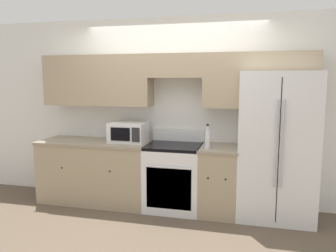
# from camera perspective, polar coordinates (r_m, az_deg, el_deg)

# --- Properties ---
(ground_plane) EXTENTS (12.00, 12.00, 0.00)m
(ground_plane) POSITION_cam_1_polar(r_m,az_deg,el_deg) (4.36, -1.01, -15.48)
(ground_plane) COLOR brown
(wall_back) EXTENTS (8.00, 0.39, 2.60)m
(wall_back) POSITION_cam_1_polar(r_m,az_deg,el_deg) (4.58, 0.78, 4.67)
(wall_back) COLOR white
(wall_back) RESTS_ON ground_plane
(lower_cabinets_left) EXTENTS (1.59, 0.64, 0.88)m
(lower_cabinets_left) POSITION_cam_1_polar(r_m,az_deg,el_deg) (4.84, -12.43, -7.69)
(lower_cabinets_left) COLOR tan
(lower_cabinets_left) RESTS_ON ground_plane
(lower_cabinets_right) EXTENTS (0.50, 0.64, 0.88)m
(lower_cabinets_right) POSITION_cam_1_polar(r_m,az_deg,el_deg) (4.39, 8.83, -9.26)
(lower_cabinets_right) COLOR tan
(lower_cabinets_right) RESTS_ON ground_plane
(oven_range) EXTENTS (0.73, 0.65, 1.04)m
(oven_range) POSITION_cam_1_polar(r_m,az_deg,el_deg) (4.47, 1.04, -8.77)
(oven_range) COLOR white
(oven_range) RESTS_ON ground_plane
(refrigerator) EXTENTS (0.93, 0.74, 1.84)m
(refrigerator) POSITION_cam_1_polar(r_m,az_deg,el_deg) (4.31, 18.33, -3.31)
(refrigerator) COLOR white
(refrigerator) RESTS_ON ground_plane
(microwave) EXTENTS (0.49, 0.40, 0.27)m
(microwave) POSITION_cam_1_polar(r_m,az_deg,el_deg) (4.58, -6.89, -1.06)
(microwave) COLOR white
(microwave) RESTS_ON lower_cabinets_left
(bottle) EXTENTS (0.07, 0.07, 0.31)m
(bottle) POSITION_cam_1_polar(r_m,az_deg,el_deg) (4.15, 6.88, -2.22)
(bottle) COLOR silver
(bottle) RESTS_ON lower_cabinets_right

